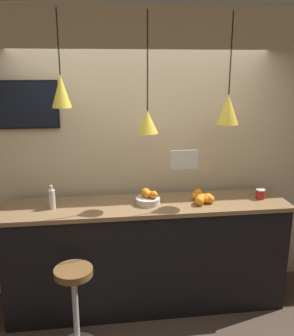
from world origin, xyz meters
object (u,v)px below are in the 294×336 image
mounted_tv (24,105)px  juice_bottle (52,199)px  bar_stool (75,298)px  fruit_bowl (148,198)px  spread_jar (260,194)px

mounted_tv → juice_bottle: bearing=-55.9°
bar_stool → fruit_bowl: bearing=38.6°
bar_stool → spread_jar: size_ratio=7.96×
spread_jar → mounted_tv: 2.42m
bar_stool → mounted_tv: 1.80m
juice_bottle → fruit_bowl: bearing=0.1°
spread_jar → mounted_tv: size_ratio=0.15×
spread_jar → mounted_tv: (-2.24, 0.36, 0.86)m
fruit_bowl → mounted_tv: size_ratio=0.36×
juice_bottle → mounted_tv: size_ratio=0.35×
bar_stool → fruit_bowl: fruit_bowl is taller
juice_bottle → spread_jar: juice_bottle is taller
bar_stool → fruit_bowl: (0.68, 0.55, 0.64)m
juice_bottle → spread_jar: size_ratio=2.30×
fruit_bowl → juice_bottle: juice_bottle is taller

